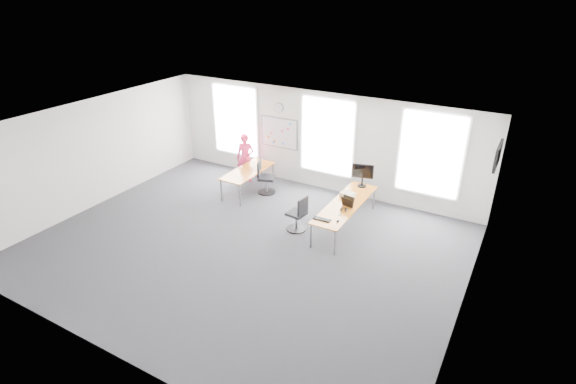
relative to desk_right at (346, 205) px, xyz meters
The scene contains 24 objects.
floor 2.79m from the desk_right, 129.37° to the right, with size 10.00×10.00×0.00m, color #28282D.
ceiling 3.60m from the desk_right, 129.37° to the right, with size 10.00×10.00×0.00m, color white.
wall_back 2.71m from the desk_right, 132.27° to the left, with size 10.00×10.00×0.00m, color white.
wall_front 6.40m from the desk_right, 105.78° to the right, with size 10.00×10.00×0.00m, color white.
wall_left 7.10m from the desk_right, 162.64° to the right, with size 10.00×10.00×0.00m, color white.
wall_right 3.99m from the desk_right, 32.69° to the right, with size 10.00×10.00×0.00m, color white.
window_left 5.19m from the desk_right, 158.43° to the left, with size 1.60×0.06×2.20m, color white.
window_mid 2.58m from the desk_right, 127.34° to the left, with size 1.60×0.06×2.20m, color white.
window_right 2.66m from the desk_right, 49.86° to the left, with size 1.60×0.06×2.20m, color white.
desk_right is the anchor object (origin of this frame).
desk_left 3.43m from the desk_right, behind, with size 0.78×1.94×0.71m.
chair_right 1.25m from the desk_right, 142.27° to the right, with size 0.51×0.51×0.96m.
chair_left 3.03m from the desk_right, 165.95° to the left, with size 0.59×0.59×1.01m.
person 4.10m from the desk_right, 163.07° to the left, with size 0.57×0.37×1.55m, color #F12B63.
whiteboard 3.71m from the desk_right, 148.72° to the left, with size 1.20×0.03×0.90m, color white.
wall_clock 3.99m from the desk_right, 148.72° to the left, with size 0.30×0.30×0.04m, color gray.
tv 3.74m from the desk_right, 15.56° to the left, with size 0.06×0.90×0.55m, color black.
keyboard 1.09m from the desk_right, 98.36° to the right, with size 0.43×0.15×0.02m, color black.
mouse 1.00m from the desk_right, 77.75° to the right, with size 0.07×0.10×0.04m, color black.
lens_cap 0.66m from the desk_right, 80.02° to the right, with size 0.07×0.07×0.01m, color black.
headphones 0.44m from the desk_right, 74.50° to the right, with size 0.16×0.09×0.10m.
laptop_sleeve 0.25m from the desk_right, 53.22° to the right, with size 0.34×0.25×0.27m.
paper_stack 0.40m from the desk_right, 105.57° to the left, with size 0.36×0.27×0.12m, color beige.
monitor 1.26m from the desk_right, 91.01° to the left, with size 0.58×0.24×0.66m.
Camera 1 is at (5.49, -7.57, 5.93)m, focal length 28.00 mm.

